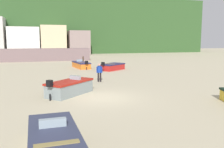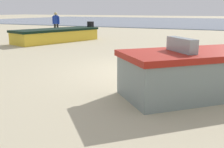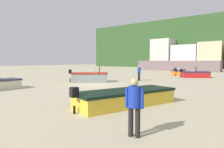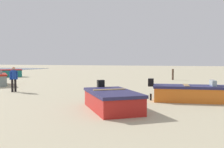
{
  "view_description": "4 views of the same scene",
  "coord_description": "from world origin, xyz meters",
  "px_view_note": "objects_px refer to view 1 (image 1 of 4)",
  "views": [
    {
      "loc": [
        -3.76,
        -14.48,
        3.61
      ],
      "look_at": [
        1.34,
        2.17,
        1.18
      ],
      "focal_mm": 38.69,
      "sensor_mm": 36.0,
      "label": 1
    },
    {
      "loc": [
        -2.37,
        7.29,
        1.75
      ],
      "look_at": [
        0.01,
        2.24,
        0.4
      ],
      "focal_mm": 42.47,
      "sensor_mm": 36.0,
      "label": 2
    },
    {
      "loc": [
        12.09,
        -12.79,
        2.08
      ],
      "look_at": [
        -2.5,
        6.05,
        0.55
      ],
      "focal_mm": 32.18,
      "sensor_mm": 36.0,
      "label": 3
    },
    {
      "loc": [
        14.57,
        16.98,
        2.04
      ],
      "look_at": [
        -5.05,
        10.42,
        0.91
      ],
      "focal_mm": 40.13,
      "sensor_mm": 36.0,
      "label": 4
    }
  ],
  "objects_px": {
    "boat_red_0": "(112,67)",
    "boat_grey_4": "(70,87)",
    "boat_cream_5": "(55,148)",
    "boat_orange_2": "(81,65)",
    "beach_walker_distant": "(99,71)",
    "mooring_post_mid_beach": "(83,60)"
  },
  "relations": [
    {
      "from": "mooring_post_mid_beach",
      "to": "beach_walker_distant",
      "type": "distance_m",
      "value": 16.22
    },
    {
      "from": "boat_cream_5",
      "to": "boat_red_0",
      "type": "bearing_deg",
      "value": 67.41
    },
    {
      "from": "boat_orange_2",
      "to": "boat_grey_4",
      "type": "height_order",
      "value": "boat_grey_4"
    },
    {
      "from": "boat_red_0",
      "to": "mooring_post_mid_beach",
      "type": "bearing_deg",
      "value": 158.14
    },
    {
      "from": "boat_grey_4",
      "to": "boat_cream_5",
      "type": "bearing_deg",
      "value": -53.87
    },
    {
      "from": "boat_red_0",
      "to": "boat_orange_2",
      "type": "relative_size",
      "value": 0.8
    },
    {
      "from": "boat_red_0",
      "to": "boat_grey_4",
      "type": "height_order",
      "value": "boat_grey_4"
    },
    {
      "from": "boat_grey_4",
      "to": "beach_walker_distant",
      "type": "height_order",
      "value": "beach_walker_distant"
    },
    {
      "from": "boat_grey_4",
      "to": "boat_orange_2",
      "type": "bearing_deg",
      "value": 123.56
    },
    {
      "from": "boat_orange_2",
      "to": "boat_red_0",
      "type": "bearing_deg",
      "value": -53.38
    },
    {
      "from": "boat_cream_5",
      "to": "beach_walker_distant",
      "type": "xyz_separation_m",
      "value": [
        4.68,
        13.21,
        0.56
      ]
    },
    {
      "from": "boat_cream_5",
      "to": "beach_walker_distant",
      "type": "relative_size",
      "value": 3.16
    },
    {
      "from": "mooring_post_mid_beach",
      "to": "beach_walker_distant",
      "type": "height_order",
      "value": "beach_walker_distant"
    },
    {
      "from": "beach_walker_distant",
      "to": "boat_cream_5",
      "type": "bearing_deg",
      "value": 98.65
    },
    {
      "from": "boat_orange_2",
      "to": "boat_grey_4",
      "type": "bearing_deg",
      "value": -110.18
    },
    {
      "from": "boat_orange_2",
      "to": "mooring_post_mid_beach",
      "type": "height_order",
      "value": "mooring_post_mid_beach"
    },
    {
      "from": "boat_red_0",
      "to": "boat_grey_4",
      "type": "relative_size",
      "value": 1.04
    },
    {
      "from": "boat_grey_4",
      "to": "beach_walker_distant",
      "type": "bearing_deg",
      "value": 100.1
    },
    {
      "from": "boat_orange_2",
      "to": "mooring_post_mid_beach",
      "type": "relative_size",
      "value": 3.87
    },
    {
      "from": "mooring_post_mid_beach",
      "to": "boat_grey_4",
      "type": "bearing_deg",
      "value": -102.67
    },
    {
      "from": "boat_cream_5",
      "to": "beach_walker_distant",
      "type": "bearing_deg",
      "value": 69.25
    },
    {
      "from": "boat_grey_4",
      "to": "beach_walker_distant",
      "type": "distance_m",
      "value": 5.35
    }
  ]
}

